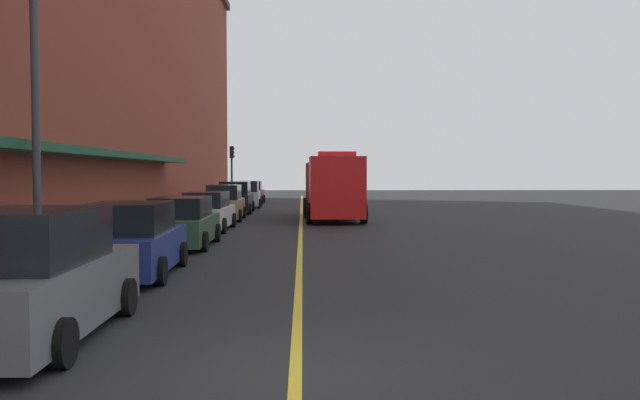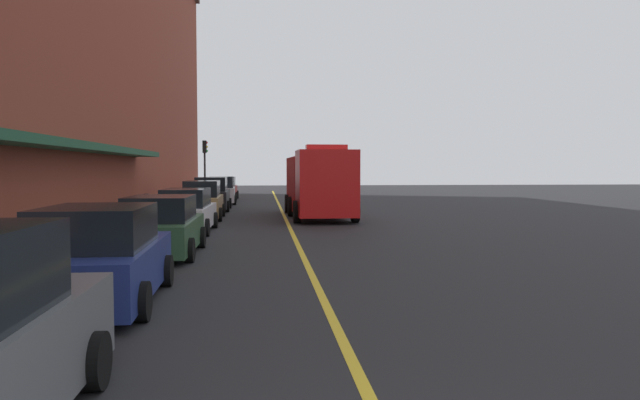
{
  "view_description": "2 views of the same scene",
  "coord_description": "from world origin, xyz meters",
  "px_view_note": "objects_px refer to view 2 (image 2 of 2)",
  "views": [
    {
      "loc": [
        0.09,
        -7.6,
        2.45
      ],
      "look_at": [
        0.89,
        22.02,
        1.17
      ],
      "focal_mm": 35.76,
      "sensor_mm": 36.0,
      "label": 1
    },
    {
      "loc": [
        -1.11,
        -3.24,
        2.41
      ],
      "look_at": [
        1.29,
        21.32,
        1.09
      ],
      "focal_mm": 33.25,
      "sensor_mm": 36.0,
      "label": 2
    }
  ],
  "objects_px": {
    "parked_car_5": "(212,195)",
    "fire_truck": "(318,184)",
    "parking_meter_1": "(184,193)",
    "traffic_light_near": "(205,158)",
    "parked_car_3": "(187,212)",
    "parked_car_7": "(225,189)",
    "parked_car_4": "(203,201)",
    "parked_car_2": "(162,227)",
    "parked_car_6": "(221,191)",
    "parking_meter_3": "(206,186)",
    "parking_meter_4": "(197,189)",
    "parking_meter_0": "(147,205)",
    "parked_car_1": "(100,258)"
  },
  "relations": [
    {
      "from": "parked_car_1",
      "to": "parked_car_2",
      "type": "distance_m",
      "value": 5.93
    },
    {
      "from": "parked_car_4",
      "to": "parked_car_5",
      "type": "relative_size",
      "value": 0.93
    },
    {
      "from": "parked_car_2",
      "to": "parking_meter_4",
      "type": "bearing_deg",
      "value": 3.92
    },
    {
      "from": "parked_car_6",
      "to": "parked_car_7",
      "type": "height_order",
      "value": "parked_car_6"
    },
    {
      "from": "parking_meter_3",
      "to": "parking_meter_4",
      "type": "bearing_deg",
      "value": -90.0
    },
    {
      "from": "parking_meter_0",
      "to": "parking_meter_4",
      "type": "relative_size",
      "value": 1.0
    },
    {
      "from": "parked_car_4",
      "to": "parked_car_5",
      "type": "height_order",
      "value": "parked_car_5"
    },
    {
      "from": "parked_car_2",
      "to": "parked_car_7",
      "type": "height_order",
      "value": "parked_car_7"
    },
    {
      "from": "parked_car_2",
      "to": "parking_meter_1",
      "type": "bearing_deg",
      "value": 5.4
    },
    {
      "from": "parked_car_2",
      "to": "parking_meter_0",
      "type": "distance_m",
      "value": 5.77
    },
    {
      "from": "parked_car_3",
      "to": "parked_car_4",
      "type": "bearing_deg",
      "value": 1.12
    },
    {
      "from": "parked_car_4",
      "to": "parking_meter_3",
      "type": "relative_size",
      "value": 3.39
    },
    {
      "from": "parked_car_5",
      "to": "parking_meter_3",
      "type": "height_order",
      "value": "parked_car_5"
    },
    {
      "from": "fire_truck",
      "to": "parking_meter_3",
      "type": "bearing_deg",
      "value": -157.67
    },
    {
      "from": "fire_truck",
      "to": "parked_car_5",
      "type": "bearing_deg",
      "value": -134.14
    },
    {
      "from": "parked_car_2",
      "to": "parked_car_6",
      "type": "height_order",
      "value": "parked_car_6"
    },
    {
      "from": "parked_car_2",
      "to": "fire_truck",
      "type": "xyz_separation_m",
      "value": [
        5.53,
        12.38,
        0.87
      ]
    },
    {
      "from": "parked_car_5",
      "to": "fire_truck",
      "type": "distance_m",
      "value": 7.72
    },
    {
      "from": "parked_car_1",
      "to": "fire_truck",
      "type": "xyz_separation_m",
      "value": [
        5.63,
        18.31,
        0.83
      ]
    },
    {
      "from": "parked_car_3",
      "to": "traffic_light_near",
      "type": "xyz_separation_m",
      "value": [
        -1.35,
        21.53,
        2.38
      ]
    },
    {
      "from": "parking_meter_3",
      "to": "parked_car_5",
      "type": "bearing_deg",
      "value": -82.8
    },
    {
      "from": "parking_meter_1",
      "to": "traffic_light_near",
      "type": "height_order",
      "value": "traffic_light_near"
    },
    {
      "from": "parked_car_5",
      "to": "parked_car_6",
      "type": "distance_m",
      "value": 6.47
    },
    {
      "from": "parked_car_2",
      "to": "parked_car_6",
      "type": "bearing_deg",
      "value": 0.21
    },
    {
      "from": "parked_car_3",
      "to": "parking_meter_3",
      "type": "relative_size",
      "value": 3.66
    },
    {
      "from": "parked_car_7",
      "to": "parked_car_6",
      "type": "bearing_deg",
      "value": -179.03
    },
    {
      "from": "parked_car_3",
      "to": "parked_car_7",
      "type": "height_order",
      "value": "parked_car_7"
    },
    {
      "from": "parked_car_2",
      "to": "traffic_light_near",
      "type": "xyz_separation_m",
      "value": [
        -1.4,
        27.47,
        2.38
      ]
    },
    {
      "from": "parked_car_7",
      "to": "parking_meter_1",
      "type": "distance_m",
      "value": 13.63
    },
    {
      "from": "parked_car_3",
      "to": "parked_car_4",
      "type": "height_order",
      "value": "parked_car_4"
    },
    {
      "from": "parked_car_5",
      "to": "parked_car_7",
      "type": "bearing_deg",
      "value": -0.86
    },
    {
      "from": "parked_car_2",
      "to": "traffic_light_near",
      "type": "height_order",
      "value": "traffic_light_near"
    },
    {
      "from": "parked_car_2",
      "to": "traffic_light_near",
      "type": "distance_m",
      "value": 27.6
    },
    {
      "from": "parking_meter_1",
      "to": "parked_car_2",
      "type": "bearing_deg",
      "value": -84.85
    },
    {
      "from": "fire_truck",
      "to": "traffic_light_near",
      "type": "xyz_separation_m",
      "value": [
        -6.93,
        15.09,
        1.51
      ]
    },
    {
      "from": "parked_car_3",
      "to": "parked_car_7",
      "type": "relative_size",
      "value": 1.18
    },
    {
      "from": "parked_car_7",
      "to": "parked_car_3",
      "type": "bearing_deg",
      "value": -179.93
    },
    {
      "from": "parked_car_3",
      "to": "parking_meter_1",
      "type": "distance_m",
      "value": 10.4
    },
    {
      "from": "parked_car_5",
      "to": "parking_meter_0",
      "type": "distance_m",
      "value": 12.12
    },
    {
      "from": "parked_car_2",
      "to": "parked_car_6",
      "type": "xyz_separation_m",
      "value": [
        0.01,
        24.08,
        0.09
      ]
    },
    {
      "from": "parking_meter_4",
      "to": "traffic_light_near",
      "type": "height_order",
      "value": "traffic_light_near"
    },
    {
      "from": "parked_car_5",
      "to": "parking_meter_1",
      "type": "bearing_deg",
      "value": 134.61
    },
    {
      "from": "parking_meter_4",
      "to": "parked_car_2",
      "type": "bearing_deg",
      "value": -86.32
    },
    {
      "from": "parked_car_7",
      "to": "traffic_light_near",
      "type": "distance_m",
      "value": 3.55
    },
    {
      "from": "parking_meter_1",
      "to": "fire_truck",
      "type": "bearing_deg",
      "value": -28.82
    },
    {
      "from": "parked_car_5",
      "to": "parked_car_7",
      "type": "relative_size",
      "value": 1.18
    },
    {
      "from": "parked_car_7",
      "to": "parking_meter_4",
      "type": "height_order",
      "value": "parked_car_7"
    },
    {
      "from": "parked_car_1",
      "to": "parking_meter_4",
      "type": "bearing_deg",
      "value": 1.31
    },
    {
      "from": "parked_car_1",
      "to": "traffic_light_near",
      "type": "height_order",
      "value": "traffic_light_near"
    },
    {
      "from": "parked_car_1",
      "to": "parked_car_7",
      "type": "xyz_separation_m",
      "value": [
        0.01,
        35.72,
        0.0
      ]
    }
  ]
}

